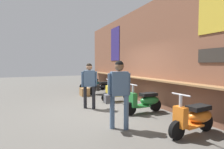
{
  "coord_description": "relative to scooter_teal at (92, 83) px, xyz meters",
  "views": [
    {
      "loc": [
        5.55,
        -2.21,
        1.59
      ],
      "look_at": [
        -1.17,
        0.87,
        1.15
      ],
      "focal_mm": 27.29,
      "sensor_mm": 36.0,
      "label": 1
    }
  ],
  "objects": [
    {
      "name": "ground_plane",
      "position": [
        4.72,
        -1.08,
        -0.39
      ],
      "size": [
        36.32,
        36.32,
        0.0
      ],
      "primitive_type": "plane",
      "color": "#56544F"
    },
    {
      "name": "market_stall_facade",
      "position": [
        4.72,
        0.94,
        1.6
      ],
      "size": [
        12.97,
        0.61,
        3.98
      ],
      "color": "brown",
      "rests_on": "ground_plane"
    },
    {
      "name": "scooter_teal",
      "position": [
        0.0,
        0.0,
        0.0
      ],
      "size": [
        0.46,
        1.4,
        0.97
      ],
      "rotation": [
        0.0,
        0.0,
        -1.54
      ],
      "color": "#197075",
      "rests_on": "ground_plane"
    },
    {
      "name": "scooter_black",
      "position": [
        1.85,
        -0.0,
        0.0
      ],
      "size": [
        0.46,
        1.4,
        0.97
      ],
      "rotation": [
        0.0,
        0.0,
        -1.61
      ],
      "color": "black",
      "rests_on": "ground_plane"
    },
    {
      "name": "scooter_yellow",
      "position": [
        3.81,
        -0.0,
        0.0
      ],
      "size": [
        0.5,
        1.4,
        0.97
      ],
      "rotation": [
        0.0,
        0.0,
        -1.65
      ],
      "color": "gold",
      "rests_on": "ground_plane"
    },
    {
      "name": "scooter_green",
      "position": [
        5.72,
        0.0,
        0.0
      ],
      "size": [
        0.46,
        1.4,
        0.97
      ],
      "rotation": [
        0.0,
        0.0,
        -1.56
      ],
      "color": "#237533",
      "rests_on": "ground_plane"
    },
    {
      "name": "scooter_orange",
      "position": [
        7.61,
        -0.0,
        0.0
      ],
      "size": [
        0.48,
        1.4,
        0.97
      ],
      "rotation": [
        0.0,
        0.0,
        -1.51
      ],
      "color": "orange",
      "rests_on": "ground_plane"
    },
    {
      "name": "shopper_with_handbag",
      "position": [
        6.61,
        -1.43,
        0.64
      ],
      "size": [
        0.33,
        0.67,
        1.68
      ],
      "rotation": [
        0.0,
        0.0,
        -0.16
      ],
      "color": "slate",
      "rests_on": "ground_plane"
    },
    {
      "name": "shopper_browsing",
      "position": [
        4.45,
        -1.5,
        0.6
      ],
      "size": [
        0.38,
        0.66,
        1.63
      ],
      "rotation": [
        0.0,
        0.0,
        2.86
      ],
      "color": "#232328",
      "rests_on": "ground_plane"
    },
    {
      "name": "merchandise_crate",
      "position": [
        1.96,
        -1.0,
        -0.19
      ],
      "size": [
        0.52,
        0.42,
        0.4
      ],
      "primitive_type": "cube",
      "rotation": [
        0.0,
        0.0,
        0.02
      ],
      "color": "olive",
      "rests_on": "ground_plane"
    }
  ]
}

